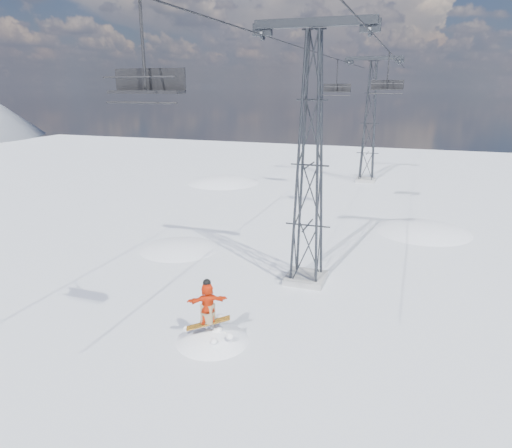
# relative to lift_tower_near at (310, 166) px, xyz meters

# --- Properties ---
(ground) EXTENTS (120.00, 120.00, 0.00)m
(ground) POSITION_rel_lift_tower_near_xyz_m (-0.80, -8.00, -5.47)
(ground) COLOR white
(ground) RESTS_ON ground
(snow_terrain) EXTENTS (39.00, 37.00, 22.00)m
(snow_terrain) POSITION_rel_lift_tower_near_xyz_m (-5.57, 13.24, -15.06)
(snow_terrain) COLOR white
(snow_terrain) RESTS_ON ground
(lift_tower_near) EXTENTS (5.20, 1.80, 11.43)m
(lift_tower_near) POSITION_rel_lift_tower_near_xyz_m (0.00, 0.00, 0.00)
(lift_tower_near) COLOR #999999
(lift_tower_near) RESTS_ON ground
(lift_tower_far) EXTENTS (5.20, 1.80, 11.43)m
(lift_tower_far) POSITION_rel_lift_tower_near_xyz_m (0.00, 25.00, 0.00)
(lift_tower_far) COLOR #999999
(lift_tower_far) RESTS_ON ground
(haul_cables) EXTENTS (4.46, 51.00, 0.06)m
(haul_cables) POSITION_rel_lift_tower_near_xyz_m (0.00, 11.50, 5.38)
(haul_cables) COLOR black
(haul_cables) RESTS_ON ground
(snowboarder_jump) EXTENTS (4.40, 4.40, 6.46)m
(snowboarder_jump) POSITION_rel_lift_tower_near_xyz_m (-1.96, -6.27, -7.12)
(snowboarder_jump) COLOR white
(snowboarder_jump) RESTS_ON ground
(lift_chair_near) EXTENTS (2.00, 0.58, 2.48)m
(lift_chair_near) POSITION_rel_lift_tower_near_xyz_m (-2.20, -9.11, 3.39)
(lift_chair_near) COLOR black
(lift_chair_near) RESTS_ON ground
(lift_chair_mid) EXTENTS (2.03, 0.58, 2.52)m
(lift_chair_mid) POSITION_rel_lift_tower_near_xyz_m (2.20, 11.79, 3.37)
(lift_chair_mid) COLOR black
(lift_chair_mid) RESTS_ON ground
(lift_chair_far) EXTENTS (2.24, 0.64, 2.77)m
(lift_chair_far) POSITION_rel_lift_tower_near_xyz_m (-2.20, 18.91, 3.16)
(lift_chair_far) COLOR black
(lift_chair_far) RESTS_ON ground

